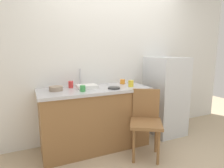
{
  "coord_description": "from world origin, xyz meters",
  "views": [
    {
      "loc": [
        -1.27,
        -1.84,
        1.4
      ],
      "look_at": [
        -0.18,
        0.6,
        0.93
      ],
      "focal_mm": 30.32,
      "sensor_mm": 36.0,
      "label": 1
    }
  ],
  "objects_px": {
    "hotplate": "(114,88)",
    "cup_orange": "(123,82)",
    "refrigerator": "(165,96)",
    "chair": "(146,120)",
    "terracotta_bowl": "(56,89)",
    "dish_tray": "(87,87)",
    "cup_yellow": "(131,84)",
    "cup_green": "(83,88)",
    "cup_red": "(71,84)"
  },
  "relations": [
    {
      "from": "hotplate",
      "to": "cup_orange",
      "type": "bearing_deg",
      "value": 46.27
    },
    {
      "from": "cup_green",
      "to": "refrigerator",
      "type": "bearing_deg",
      "value": 5.77
    },
    {
      "from": "dish_tray",
      "to": "hotplate",
      "type": "bearing_deg",
      "value": -28.1
    },
    {
      "from": "refrigerator",
      "to": "cup_green",
      "type": "bearing_deg",
      "value": -174.23
    },
    {
      "from": "hotplate",
      "to": "cup_red",
      "type": "height_order",
      "value": "cup_red"
    },
    {
      "from": "dish_tray",
      "to": "terracotta_bowl",
      "type": "height_order",
      "value": "terracotta_bowl"
    },
    {
      "from": "refrigerator",
      "to": "hotplate",
      "type": "relative_size",
      "value": 7.61
    },
    {
      "from": "hotplate",
      "to": "cup_orange",
      "type": "xyz_separation_m",
      "value": [
        0.29,
        0.3,
        0.03
      ]
    },
    {
      "from": "hotplate",
      "to": "cup_red",
      "type": "relative_size",
      "value": 1.77
    },
    {
      "from": "terracotta_bowl",
      "to": "cup_red",
      "type": "height_order",
      "value": "cup_red"
    },
    {
      "from": "cup_red",
      "to": "cup_orange",
      "type": "relative_size",
      "value": 1.22
    },
    {
      "from": "chair",
      "to": "cup_red",
      "type": "bearing_deg",
      "value": 173.08
    },
    {
      "from": "hotplate",
      "to": "cup_orange",
      "type": "distance_m",
      "value": 0.42
    },
    {
      "from": "refrigerator",
      "to": "cup_green",
      "type": "relative_size",
      "value": 15.65
    },
    {
      "from": "cup_orange",
      "to": "cup_red",
      "type": "bearing_deg",
      "value": 179.55
    },
    {
      "from": "terracotta_bowl",
      "to": "hotplate",
      "type": "height_order",
      "value": "terracotta_bowl"
    },
    {
      "from": "terracotta_bowl",
      "to": "cup_green",
      "type": "xyz_separation_m",
      "value": [
        0.31,
        -0.2,
        0.01
      ]
    },
    {
      "from": "refrigerator",
      "to": "dish_tray",
      "type": "xyz_separation_m",
      "value": [
        -1.36,
        0.04,
        0.26
      ]
    },
    {
      "from": "chair",
      "to": "terracotta_bowl",
      "type": "height_order",
      "value": "terracotta_bowl"
    },
    {
      "from": "refrigerator",
      "to": "chair",
      "type": "height_order",
      "value": "refrigerator"
    },
    {
      "from": "cup_red",
      "to": "cup_orange",
      "type": "distance_m",
      "value": 0.82
    },
    {
      "from": "refrigerator",
      "to": "cup_yellow",
      "type": "bearing_deg",
      "value": -171.88
    },
    {
      "from": "chair",
      "to": "cup_orange",
      "type": "height_order",
      "value": "cup_orange"
    },
    {
      "from": "cup_orange",
      "to": "cup_yellow",
      "type": "bearing_deg",
      "value": -89.77
    },
    {
      "from": "refrigerator",
      "to": "dish_tray",
      "type": "height_order",
      "value": "refrigerator"
    },
    {
      "from": "cup_green",
      "to": "chair",
      "type": "bearing_deg",
      "value": -24.91
    },
    {
      "from": "hotplate",
      "to": "cup_green",
      "type": "height_order",
      "value": "cup_green"
    },
    {
      "from": "cup_yellow",
      "to": "cup_orange",
      "type": "height_order",
      "value": "cup_yellow"
    },
    {
      "from": "chair",
      "to": "hotplate",
      "type": "distance_m",
      "value": 0.61
    },
    {
      "from": "refrigerator",
      "to": "terracotta_bowl",
      "type": "xyz_separation_m",
      "value": [
        -1.78,
        0.05,
        0.26
      ]
    },
    {
      "from": "dish_tray",
      "to": "cup_orange",
      "type": "bearing_deg",
      "value": 11.28
    },
    {
      "from": "hotplate",
      "to": "cup_red",
      "type": "bearing_deg",
      "value": 149.84
    },
    {
      "from": "hotplate",
      "to": "cup_yellow",
      "type": "xyz_separation_m",
      "value": [
        0.29,
        0.04,
        0.04
      ]
    },
    {
      "from": "cup_yellow",
      "to": "cup_green",
      "type": "xyz_separation_m",
      "value": [
        -0.74,
        -0.04,
        -0.01
      ]
    },
    {
      "from": "dish_tray",
      "to": "cup_red",
      "type": "distance_m",
      "value": 0.24
    },
    {
      "from": "cup_yellow",
      "to": "cup_green",
      "type": "relative_size",
      "value": 1.12
    },
    {
      "from": "dish_tray",
      "to": "cup_red",
      "type": "bearing_deg",
      "value": 146.55
    },
    {
      "from": "cup_green",
      "to": "hotplate",
      "type": "bearing_deg",
      "value": 0.78
    },
    {
      "from": "cup_green",
      "to": "cup_red",
      "type": "relative_size",
      "value": 0.86
    },
    {
      "from": "dish_tray",
      "to": "cup_yellow",
      "type": "xyz_separation_m",
      "value": [
        0.63,
        -0.14,
        0.02
      ]
    },
    {
      "from": "chair",
      "to": "terracotta_bowl",
      "type": "relative_size",
      "value": 4.99
    },
    {
      "from": "cup_orange",
      "to": "cup_green",
      "type": "bearing_deg",
      "value": -157.22
    },
    {
      "from": "refrigerator",
      "to": "chair",
      "type": "distance_m",
      "value": 0.89
    },
    {
      "from": "chair",
      "to": "cup_yellow",
      "type": "relative_size",
      "value": 9.58
    },
    {
      "from": "dish_tray",
      "to": "cup_orange",
      "type": "xyz_separation_m",
      "value": [
        0.63,
        0.12,
        0.01
      ]
    },
    {
      "from": "refrigerator",
      "to": "cup_yellow",
      "type": "height_order",
      "value": "refrigerator"
    },
    {
      "from": "cup_green",
      "to": "cup_red",
      "type": "xyz_separation_m",
      "value": [
        -0.09,
        0.32,
        0.01
      ]
    },
    {
      "from": "terracotta_bowl",
      "to": "cup_green",
      "type": "height_order",
      "value": "cup_green"
    },
    {
      "from": "hotplate",
      "to": "cup_yellow",
      "type": "bearing_deg",
      "value": 7.49
    },
    {
      "from": "terracotta_bowl",
      "to": "hotplate",
      "type": "relative_size",
      "value": 1.05
    }
  ]
}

